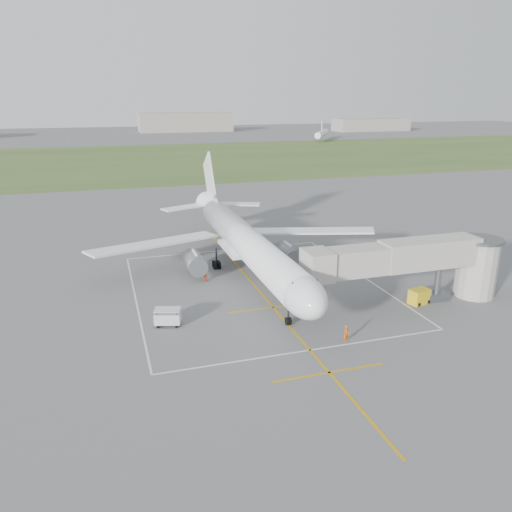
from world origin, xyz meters
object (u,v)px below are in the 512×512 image
object	(u,v)px
gpu_unit	(419,296)
ramp_worker_nose	(346,334)
airliner	(245,242)
jet_bridge	(422,262)
ramp_worker_wing	(205,274)
baggage_cart	(168,317)

from	to	relation	value
gpu_unit	ramp_worker_nose	size ratio (longest dim) A/B	1.50
airliner	jet_bridge	xyz separation A→B (m)	(15.72, -14.25, 0.35)
ramp_worker_nose	ramp_worker_wing	size ratio (longest dim) A/B	0.96
gpu_unit	baggage_cart	world-z (taller)	baggage_cart
airliner	ramp_worker_wing	size ratio (longest dim) A/B	27.36
airliner	jet_bridge	world-z (taller)	airliner
baggage_cart	ramp_worker_wing	world-z (taller)	baggage_cart
jet_bridge	ramp_worker_wing	distance (m)	25.49
airliner	ramp_worker_wing	xyz separation A→B (m)	(-5.36, -0.47, -3.54)
jet_bridge	ramp_worker_nose	xyz separation A→B (m)	(-11.89, -5.98, -3.93)
airliner	ramp_worker_nose	xyz separation A→B (m)	(3.83, -20.23, -3.57)
baggage_cart	jet_bridge	bearing A→B (deg)	10.95
jet_bridge	gpu_unit	distance (m)	3.95
gpu_unit	jet_bridge	bearing A→B (deg)	56.23
jet_bridge	ramp_worker_wing	size ratio (longest dim) A/B	13.69
airliner	gpu_unit	xyz separation A→B (m)	(15.65, -14.45, -3.59)
ramp_worker_wing	airliner	bearing A→B (deg)	-152.00
ramp_worker_nose	jet_bridge	bearing A→B (deg)	5.17
gpu_unit	ramp_worker_wing	size ratio (longest dim) A/B	1.43
airliner	ramp_worker_nose	size ratio (longest dim) A/B	28.59
ramp_worker_nose	ramp_worker_wing	bearing A→B (deg)	93.43
ramp_worker_nose	ramp_worker_wing	xyz separation A→B (m)	(-9.19, 19.76, 0.04)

